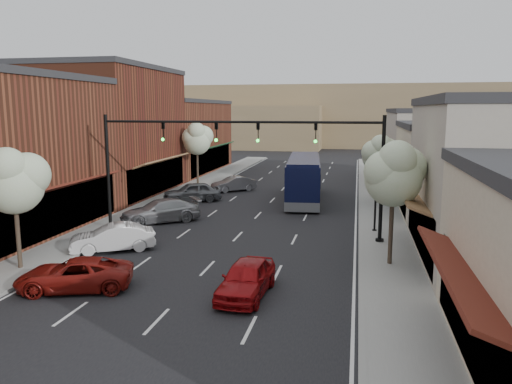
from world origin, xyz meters
The scene contains 27 objects.
ground centered at (0.00, 0.00, 0.00)m, with size 160.00×160.00×0.00m, color black.
sidewalk_left centered at (-8.40, 18.50, 0.07)m, with size 2.80×73.00×0.15m, color gray.
sidewalk_right centered at (8.40, 18.50, 0.07)m, with size 2.80×73.00×0.15m, color gray.
curb_left centered at (-7.00, 18.50, 0.07)m, with size 0.25×73.00×0.17m, color gray.
curb_right centered at (7.00, 18.50, 0.07)m, with size 0.25×73.00×0.17m, color gray.
bldg_left_midfar centered at (-14.24, 20.00, 5.40)m, with size 10.14×14.10×10.90m.
bldg_left_far centered at (-14.22, 36.00, 4.16)m, with size 10.14×18.10×8.40m.
bldg_right_midnear centered at (13.72, 6.00, 3.91)m, with size 9.14×12.10×7.90m.
bldg_right_midfar centered at (13.70, 18.00, 3.17)m, with size 9.14×12.10×6.40m.
bldg_right_far centered at (13.71, 32.00, 3.66)m, with size 9.14×16.10×7.40m.
hill_far centered at (0.00, 90.00, 6.00)m, with size 120.00×30.00×12.00m, color #7A6647.
hill_near centered at (-25.00, 78.00, 4.00)m, with size 50.00×20.00×8.00m, color #7A6647.
signal_mast_right centered at (5.62, 8.00, 4.62)m, with size 8.22×0.46×7.00m.
signal_mast_left centered at (-5.62, 8.00, 4.62)m, with size 8.22×0.46×7.00m.
tree_right_near centered at (8.35, 3.94, 4.45)m, with size 2.85×2.65×5.95m.
tree_right_far centered at (8.35, 19.94, 3.99)m, with size 2.85×2.65×5.43m.
tree_left_near centered at (-8.25, -0.06, 4.22)m, with size 2.85×2.65×5.69m.
tree_left_far centered at (-8.25, 25.94, 4.60)m, with size 2.85×2.65×6.13m.
lamp_post_near centered at (7.80, 10.50, 3.01)m, with size 0.44×0.44×4.44m.
lamp_post_far centered at (7.80, 28.00, 3.01)m, with size 0.44×0.44×4.44m.
coach_bus centered at (2.47, 20.49, 1.83)m, with size 3.51×11.65×3.51m.
red_hatchback centered at (2.53, -0.99, 0.72)m, with size 1.69×4.21×1.43m, color #980B0E.
parked_car_a centered at (-4.49, -1.74, 0.64)m, with size 2.13×4.63×1.29m, color maroon.
parked_car_b centered at (-5.67, 3.80, 0.70)m, with size 1.49×4.27×1.41m, color silver.
parked_car_c centered at (-5.85, 10.66, 0.75)m, with size 2.10×5.17×1.50m, color #929397.
parked_car_d centered at (-6.19, 18.16, 0.78)m, with size 1.84×4.58×1.56m, color slate.
parked_car_e centered at (-4.20, 23.75, 0.67)m, with size 1.41×4.05×1.34m, color gray.
Camera 1 is at (6.65, -19.35, 7.28)m, focal length 35.00 mm.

